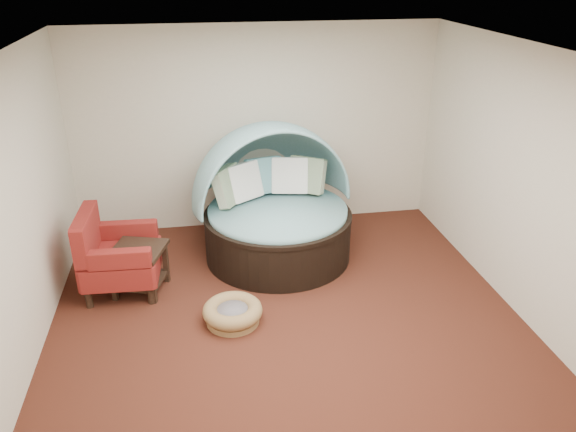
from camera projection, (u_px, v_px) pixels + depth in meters
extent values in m
plane|color=#4B2215|center=(287.00, 318.00, 6.07)|extent=(5.00, 5.00, 0.00)
plane|color=beige|center=(256.00, 129.00, 7.71)|extent=(5.00, 0.00, 5.00)
plane|color=beige|center=(360.00, 366.00, 3.24)|extent=(5.00, 0.00, 5.00)
plane|color=beige|center=(16.00, 218.00, 5.09)|extent=(0.00, 5.00, 5.00)
plane|color=beige|center=(522.00, 183.00, 5.87)|extent=(0.00, 5.00, 5.00)
plane|color=white|center=(287.00, 52.00, 4.89)|extent=(5.00, 5.00, 0.00)
cylinder|color=black|center=(278.00, 236.00, 7.22)|extent=(2.18, 2.18, 0.57)
cylinder|color=black|center=(278.00, 215.00, 7.09)|extent=(2.21, 2.21, 0.05)
cylinder|color=#79B1AD|center=(278.00, 212.00, 7.07)|extent=(2.06, 2.06, 0.12)
cube|color=#3A6440|center=(228.00, 186.00, 7.04)|extent=(0.49, 0.54, 0.50)
cube|color=white|center=(244.00, 182.00, 7.17)|extent=(0.54, 0.49, 0.50)
cube|color=#63A2AD|center=(264.00, 175.00, 7.38)|extent=(0.52, 0.36, 0.50)
cube|color=white|center=(290.00, 175.00, 7.38)|extent=(0.52, 0.35, 0.50)
cube|color=#3A6440|center=(307.00, 175.00, 7.40)|extent=(0.54, 0.49, 0.50)
cylinder|color=olive|center=(233.00, 319.00, 5.99)|extent=(0.64, 0.64, 0.07)
torus|color=olive|center=(233.00, 311.00, 5.95)|extent=(0.72, 0.72, 0.16)
cylinder|color=slate|center=(233.00, 312.00, 5.96)|extent=(0.43, 0.43, 0.10)
cylinder|color=black|center=(89.00, 299.00, 6.22)|extent=(0.08, 0.08, 0.20)
cylinder|color=black|center=(100.00, 269.00, 6.83)|extent=(0.08, 0.08, 0.20)
cylinder|color=black|center=(151.00, 295.00, 6.29)|extent=(0.08, 0.08, 0.20)
cylinder|color=black|center=(157.00, 265.00, 6.90)|extent=(0.08, 0.08, 0.20)
cube|color=maroon|center=(122.00, 263.00, 6.46)|extent=(0.89, 0.89, 0.29)
cube|color=maroon|center=(86.00, 234.00, 6.25)|extent=(0.20, 0.85, 0.50)
cube|color=maroon|center=(120.00, 259.00, 6.03)|extent=(0.68, 0.17, 0.20)
cube|color=maroon|center=(129.00, 230.00, 6.68)|extent=(0.68, 0.17, 0.20)
cube|color=black|center=(137.00, 250.00, 6.36)|extent=(0.72, 0.72, 0.05)
cube|color=black|center=(141.00, 280.00, 6.52)|extent=(0.63, 0.63, 0.03)
cube|color=black|center=(113.00, 280.00, 6.29)|extent=(0.07, 0.07, 0.51)
cube|color=black|center=(129.00, 260.00, 6.70)|extent=(0.07, 0.07, 0.51)
cube|color=black|center=(153.00, 283.00, 6.24)|extent=(0.07, 0.07, 0.51)
cube|color=black|center=(166.00, 263.00, 6.65)|extent=(0.07, 0.07, 0.51)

